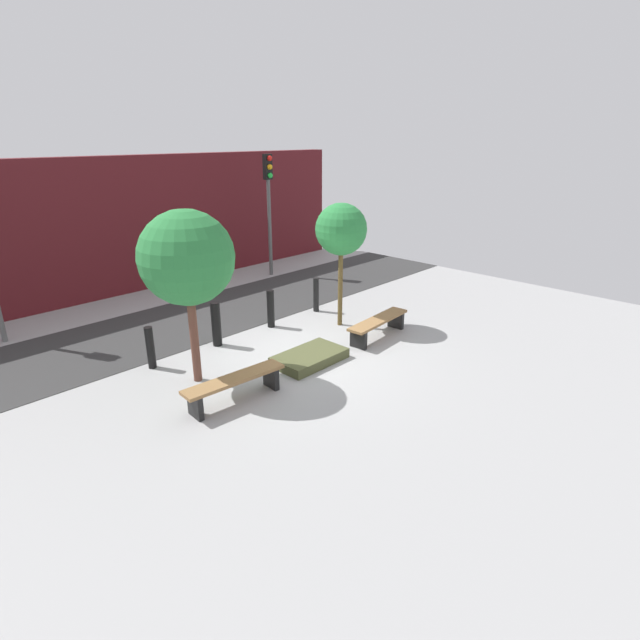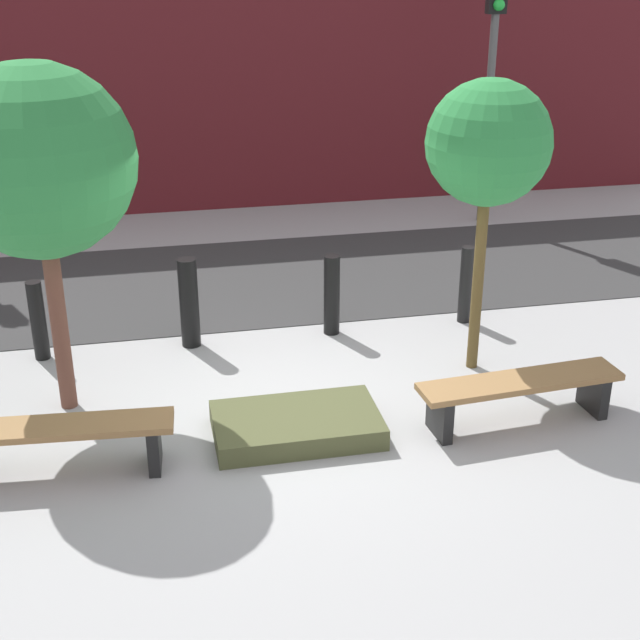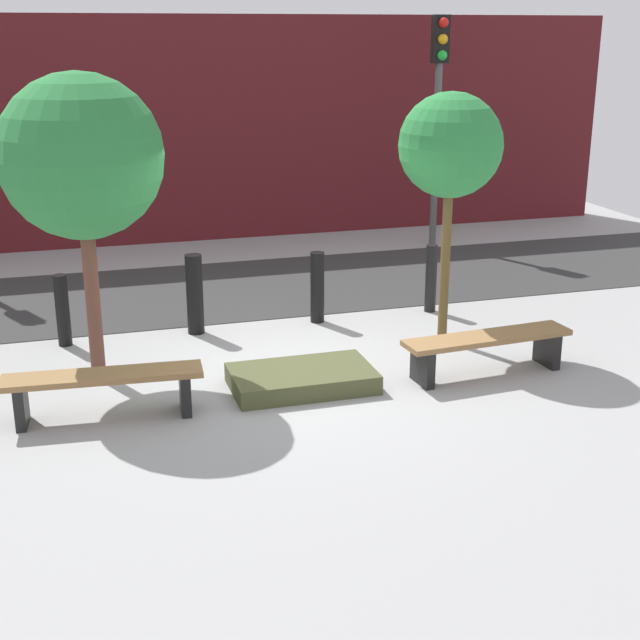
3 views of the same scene
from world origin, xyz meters
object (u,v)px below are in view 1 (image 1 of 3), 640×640
(planter_bed, at_px, (310,357))
(bollard_far_left, at_px, (150,348))
(traffic_light_mid_west, at_px, (269,194))
(bench_left, at_px, (235,384))
(bench_right, at_px, (378,324))
(tree_behind_left_bench, at_px, (187,259))
(bollard_center, at_px, (271,309))
(bollard_right, at_px, (316,295))
(bollard_left, at_px, (216,324))
(tree_behind_right_bench, at_px, (341,230))

(planter_bed, distance_m, bollard_far_left, 3.24)
(traffic_light_mid_west, bearing_deg, bench_left, -135.41)
(bench_left, distance_m, bench_right, 4.15)
(tree_behind_left_bench, xyz_separation_m, bollard_center, (2.88, 1.14, -1.94))
(bench_left, bearing_deg, bench_right, 4.45)
(bench_right, height_order, bollard_right, bollard_right)
(planter_bed, relative_size, bollard_center, 1.62)
(bench_right, xyz_separation_m, tree_behind_left_bench, (-4.15, 1.19, 2.07))
(bollard_far_left, distance_m, bollard_right, 4.81)
(bollard_center, xyz_separation_m, bollard_right, (1.60, 0.00, -0.01))
(planter_bed, height_order, bollard_left, bollard_left)
(bollard_right, bearing_deg, bench_left, -152.46)
(bench_right, distance_m, tree_behind_left_bench, 4.79)
(bench_left, xyz_separation_m, bollard_far_left, (-0.33, 2.34, 0.10))
(planter_bed, relative_size, bollard_left, 1.49)
(traffic_light_mid_west, bearing_deg, tree_behind_right_bench, -112.22)
(bollard_left, bearing_deg, bollard_right, 0.00)
(bench_left, xyz_separation_m, bollard_left, (1.27, 2.34, 0.16))
(bench_right, relative_size, tree_behind_left_bench, 0.60)
(tree_behind_right_bench, xyz_separation_m, bollard_far_left, (-4.48, 1.14, -1.93))
(bollard_right, bearing_deg, tree_behind_right_bench, -106.11)
(bench_right, relative_size, bollard_right, 2.14)
(bench_left, xyz_separation_m, traffic_light_mid_west, (6.13, 6.05, 2.34))
(bench_right, xyz_separation_m, bollard_far_left, (-4.48, 2.34, 0.11))
(planter_bed, bearing_deg, bollard_left, 110.57)
(planter_bed, bearing_deg, traffic_light_mid_west, 55.24)
(bench_right, height_order, bollard_left, bollard_left)
(bollard_center, bearing_deg, bollard_left, 180.00)
(tree_behind_left_bench, bearing_deg, bench_right, -16.05)
(bollard_far_left, bearing_deg, bollard_center, 0.00)
(tree_behind_right_bench, height_order, bollard_left, tree_behind_right_bench)
(tree_behind_right_bench, bearing_deg, planter_bed, -154.41)
(tree_behind_left_bench, relative_size, bollard_left, 3.22)
(tree_behind_left_bench, distance_m, bollard_right, 5.02)
(bollard_left, bearing_deg, tree_behind_right_bench, -21.66)
(planter_bed, bearing_deg, bench_right, -5.50)
(planter_bed, xyz_separation_m, bollard_right, (2.41, 2.14, 0.36))
(tree_behind_right_bench, distance_m, traffic_light_mid_west, 5.25)
(planter_bed, height_order, traffic_light_mid_west, traffic_light_mid_west)
(bench_right, xyz_separation_m, bollard_right, (0.33, 2.34, 0.13))
(bollard_far_left, relative_size, bollard_right, 0.96)
(bollard_left, xyz_separation_m, bollard_right, (3.21, 0.00, -0.05))
(bollard_far_left, xyz_separation_m, bollard_right, (4.81, 0.00, 0.02))
(bollard_center, bearing_deg, bollard_right, 0.00)
(bench_left, height_order, bollard_center, bollard_center)
(planter_bed, xyz_separation_m, tree_behind_left_bench, (-2.08, 0.99, 2.31))
(bollard_center, bearing_deg, bollard_far_left, 180.00)
(bollard_right, distance_m, traffic_light_mid_west, 4.63)
(bollard_center, bearing_deg, traffic_light_mid_west, 48.72)
(planter_bed, height_order, bollard_far_left, bollard_far_left)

